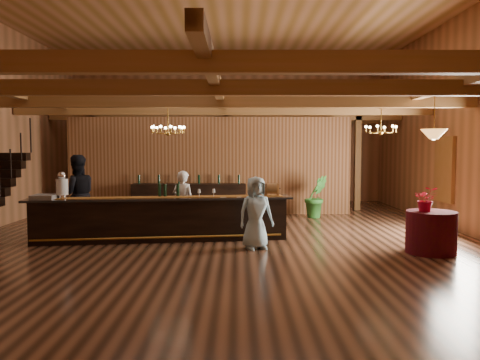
{
  "coord_description": "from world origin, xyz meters",
  "views": [
    {
      "loc": [
        0.41,
        -11.45,
        2.14
      ],
      "look_at": [
        0.46,
        0.65,
        1.29
      ],
      "focal_mm": 35.0,
      "sensor_mm": 36.0,
      "label": 1
    }
  ],
  "objects_px": {
    "bartender": "(183,203)",
    "round_table": "(431,232)",
    "pendant_lamp": "(434,134)",
    "tasting_bar": "(162,219)",
    "floor_plant": "(316,196)",
    "backbar_shelf": "(189,199)",
    "chandelier_left": "(168,129)",
    "beverage_dispenser": "(62,186)",
    "chandelier_right": "(381,129)",
    "staff_second": "(77,195)",
    "raffle_drum": "(272,189)",
    "guest": "(256,213)"
  },
  "relations": [
    {
      "from": "bartender",
      "to": "tasting_bar",
      "type": "bearing_deg",
      "value": 81.25
    },
    {
      "from": "tasting_bar",
      "to": "backbar_shelf",
      "type": "height_order",
      "value": "tasting_bar"
    },
    {
      "from": "tasting_bar",
      "to": "staff_second",
      "type": "xyz_separation_m",
      "value": [
        -2.21,
        0.78,
        0.47
      ]
    },
    {
      "from": "tasting_bar",
      "to": "backbar_shelf",
      "type": "distance_m",
      "value": 4.03
    },
    {
      "from": "pendant_lamp",
      "to": "guest",
      "type": "height_order",
      "value": "pendant_lamp"
    },
    {
      "from": "round_table",
      "to": "chandelier_right",
      "type": "height_order",
      "value": "chandelier_right"
    },
    {
      "from": "floor_plant",
      "to": "chandelier_right",
      "type": "bearing_deg",
      "value": -60.28
    },
    {
      "from": "bartender",
      "to": "round_table",
      "type": "bearing_deg",
      "value": -177.96
    },
    {
      "from": "chandelier_right",
      "to": "guest",
      "type": "relative_size",
      "value": 0.52
    },
    {
      "from": "chandelier_right",
      "to": "guest",
      "type": "height_order",
      "value": "chandelier_right"
    },
    {
      "from": "backbar_shelf",
      "to": "round_table",
      "type": "bearing_deg",
      "value": -47.32
    },
    {
      "from": "raffle_drum",
      "to": "pendant_lamp",
      "type": "height_order",
      "value": "pendant_lamp"
    },
    {
      "from": "chandelier_left",
      "to": "pendant_lamp",
      "type": "xyz_separation_m",
      "value": [
        5.58,
        -1.94,
        -0.16
      ]
    },
    {
      "from": "pendant_lamp",
      "to": "bartender",
      "type": "relative_size",
      "value": 0.57
    },
    {
      "from": "chandelier_right",
      "to": "floor_plant",
      "type": "relative_size",
      "value": 0.62
    },
    {
      "from": "raffle_drum",
      "to": "chandelier_left",
      "type": "distance_m",
      "value": 2.86
    },
    {
      "from": "beverage_dispenser",
      "to": "backbar_shelf",
      "type": "relative_size",
      "value": 0.17
    },
    {
      "from": "backbar_shelf",
      "to": "bartender",
      "type": "xyz_separation_m",
      "value": [
        0.21,
        -3.35,
        0.29
      ]
    },
    {
      "from": "chandelier_left",
      "to": "guest",
      "type": "distance_m",
      "value": 3.13
    },
    {
      "from": "raffle_drum",
      "to": "staff_second",
      "type": "height_order",
      "value": "staff_second"
    },
    {
      "from": "backbar_shelf",
      "to": "round_table",
      "type": "xyz_separation_m",
      "value": [
        5.44,
        -5.33,
        -0.07
      ]
    },
    {
      "from": "round_table",
      "to": "bartender",
      "type": "xyz_separation_m",
      "value": [
        -5.24,
        1.98,
        0.36
      ]
    },
    {
      "from": "backbar_shelf",
      "to": "bartender",
      "type": "relative_size",
      "value": 2.25
    },
    {
      "from": "chandelier_left",
      "to": "bartender",
      "type": "distance_m",
      "value": 1.81
    },
    {
      "from": "chandelier_right",
      "to": "backbar_shelf",
      "type": "bearing_deg",
      "value": 152.12
    },
    {
      "from": "chandelier_left",
      "to": "bartender",
      "type": "relative_size",
      "value": 0.51
    },
    {
      "from": "raffle_drum",
      "to": "round_table",
      "type": "height_order",
      "value": "raffle_drum"
    },
    {
      "from": "chandelier_left",
      "to": "round_table",
      "type": "bearing_deg",
      "value": -19.14
    },
    {
      "from": "tasting_bar",
      "to": "floor_plant",
      "type": "height_order",
      "value": "floor_plant"
    },
    {
      "from": "tasting_bar",
      "to": "pendant_lamp",
      "type": "relative_size",
      "value": 6.7
    },
    {
      "from": "chandelier_left",
      "to": "pendant_lamp",
      "type": "bearing_deg",
      "value": -19.14
    },
    {
      "from": "raffle_drum",
      "to": "round_table",
      "type": "distance_m",
      "value": 3.56
    },
    {
      "from": "staff_second",
      "to": "raffle_drum",
      "type": "bearing_deg",
      "value": 145.21
    },
    {
      "from": "bartender",
      "to": "staff_second",
      "type": "height_order",
      "value": "staff_second"
    },
    {
      "from": "pendant_lamp",
      "to": "bartender",
      "type": "xyz_separation_m",
      "value": [
        -5.24,
        1.98,
        -1.61
      ]
    },
    {
      "from": "tasting_bar",
      "to": "floor_plant",
      "type": "bearing_deg",
      "value": 33.15
    },
    {
      "from": "pendant_lamp",
      "to": "guest",
      "type": "distance_m",
      "value": 3.91
    },
    {
      "from": "pendant_lamp",
      "to": "staff_second",
      "type": "xyz_separation_m",
      "value": [
        -7.86,
        2.08,
        -1.42
      ]
    },
    {
      "from": "staff_second",
      "to": "guest",
      "type": "distance_m",
      "value": 4.65
    },
    {
      "from": "guest",
      "to": "raffle_drum",
      "type": "bearing_deg",
      "value": 51.41
    },
    {
      "from": "backbar_shelf",
      "to": "floor_plant",
      "type": "distance_m",
      "value": 3.96
    },
    {
      "from": "chandelier_right",
      "to": "round_table",
      "type": "bearing_deg",
      "value": -84.08
    },
    {
      "from": "pendant_lamp",
      "to": "chandelier_right",
      "type": "bearing_deg",
      "value": 95.92
    },
    {
      "from": "pendant_lamp",
      "to": "bartender",
      "type": "distance_m",
      "value": 5.83
    },
    {
      "from": "pendant_lamp",
      "to": "staff_second",
      "type": "bearing_deg",
      "value": 165.16
    },
    {
      "from": "guest",
      "to": "floor_plant",
      "type": "xyz_separation_m",
      "value": [
        2.0,
        4.39,
        -0.12
      ]
    },
    {
      "from": "round_table",
      "to": "chandelier_left",
      "type": "bearing_deg",
      "value": 160.86
    },
    {
      "from": "round_table",
      "to": "pendant_lamp",
      "type": "xyz_separation_m",
      "value": [
        0.0,
        0.0,
        1.98
      ]
    },
    {
      "from": "raffle_drum",
      "to": "round_table",
      "type": "bearing_deg",
      "value": -26.84
    },
    {
      "from": "chandelier_left",
      "to": "chandelier_right",
      "type": "distance_m",
      "value": 5.35
    }
  ]
}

